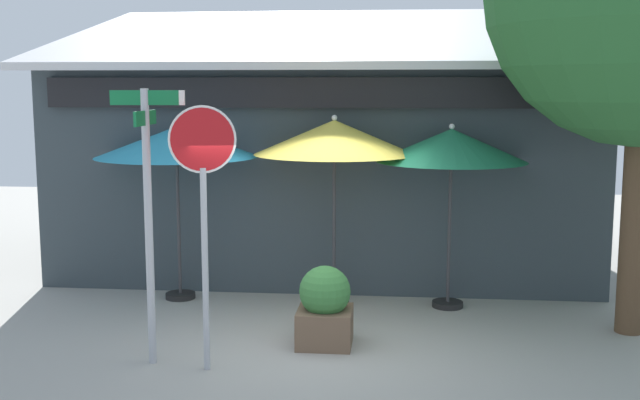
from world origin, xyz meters
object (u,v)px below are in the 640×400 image
(stop_sign, at_px, (203,190))
(sidewalk_planter, at_px, (325,307))
(patio_umbrella_teal_left, at_px, (176,143))
(patio_umbrella_mustard_center, at_px, (334,138))
(patio_umbrella_forest_green_right, at_px, (451,147))
(street_sign_post, at_px, (148,201))

(stop_sign, xyz_separation_m, sidewalk_planter, (1.23, 0.96, -1.54))
(patio_umbrella_teal_left, distance_m, sidewalk_planter, 3.52)
(patio_umbrella_mustard_center, xyz_separation_m, patio_umbrella_forest_green_right, (1.63, -0.00, -0.11))
(stop_sign, xyz_separation_m, patio_umbrella_teal_left, (-1.11, 2.83, 0.30))
(stop_sign, height_order, patio_umbrella_teal_left, stop_sign)
(stop_sign, bearing_deg, patio_umbrella_forest_green_right, 44.47)
(patio_umbrella_mustard_center, xyz_separation_m, sidewalk_planter, (0.04, -1.82, -1.93))
(street_sign_post, distance_m, patio_umbrella_mustard_center, 3.26)
(patio_umbrella_teal_left, bearing_deg, patio_umbrella_forest_green_right, -0.92)
(street_sign_post, xyz_separation_m, sidewalk_planter, (1.89, 0.81, -1.40))
(patio_umbrella_teal_left, bearing_deg, street_sign_post, -80.54)
(patio_umbrella_mustard_center, relative_size, sidewalk_planter, 2.78)
(patio_umbrella_teal_left, bearing_deg, stop_sign, -68.57)
(stop_sign, xyz_separation_m, patio_umbrella_forest_green_right, (2.82, 2.77, 0.28))
(sidewalk_planter, bearing_deg, street_sign_post, -156.77)
(street_sign_post, relative_size, patio_umbrella_forest_green_right, 1.19)
(street_sign_post, xyz_separation_m, patio_umbrella_mustard_center, (1.85, 2.63, 0.53))
(stop_sign, distance_m, patio_umbrella_forest_green_right, 3.96)
(patio_umbrella_mustard_center, bearing_deg, street_sign_post, -125.20)
(patio_umbrella_forest_green_right, bearing_deg, street_sign_post, -143.01)
(patio_umbrella_teal_left, height_order, sidewalk_planter, patio_umbrella_teal_left)
(sidewalk_planter, bearing_deg, patio_umbrella_teal_left, 141.27)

